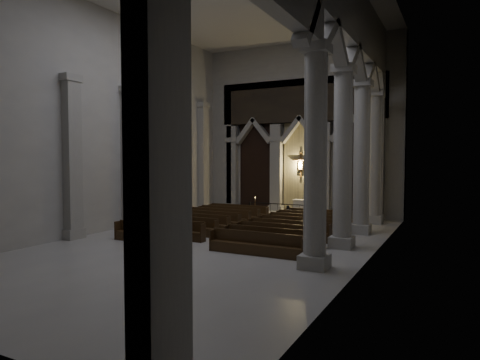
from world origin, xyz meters
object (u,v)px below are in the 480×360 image
at_px(candle_stand_left, 255,210).
at_px(altar_rail, 285,209).
at_px(candle_stand_right, 334,215).
at_px(worshipper, 288,215).
at_px(altar, 307,207).
at_px(pews, 245,227).

bearing_deg(candle_stand_left, altar_rail, -16.14).
bearing_deg(altar_rail, candle_stand_right, 11.49).
xyz_separation_m(altar_rail, worshipper, (0.92, -1.85, -0.11)).
distance_m(altar_rail, worshipper, 2.07).
height_order(altar, candle_stand_left, candle_stand_left).
xyz_separation_m(altar, pews, (-0.86, -7.75, -0.33)).
distance_m(altar_rail, pews, 5.83).
height_order(candle_stand_right, worshipper, candle_stand_right).
distance_m(altar, candle_stand_right, 2.56).
distance_m(altar, candle_stand_left, 3.58).
height_order(altar, pews, altar).
height_order(candle_stand_left, candle_stand_right, candle_stand_right).
height_order(altar_rail, candle_stand_left, candle_stand_left).
bearing_deg(worshipper, pews, -115.75).
distance_m(altar_rail, candle_stand_right, 3.13).
xyz_separation_m(altar, altar_rail, (-0.86, -1.93, 0.04)).
height_order(altar, candle_stand_right, candle_stand_right).
bearing_deg(worshipper, altar, 78.10).
distance_m(candle_stand_right, pews, 7.13).
bearing_deg(pews, candle_stand_left, 110.86).
height_order(altar_rail, candle_stand_right, candle_stand_right).
relative_size(altar_rail, worshipper, 4.61).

